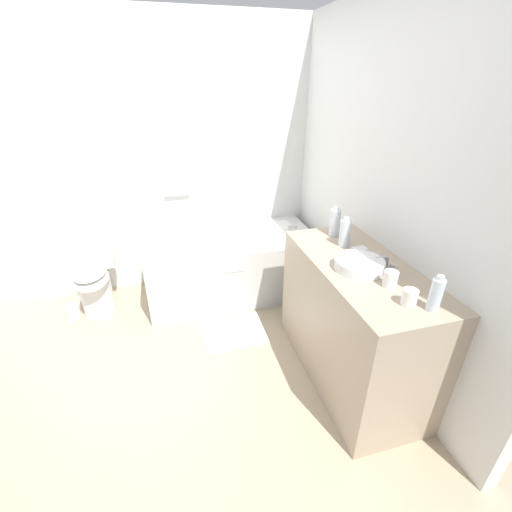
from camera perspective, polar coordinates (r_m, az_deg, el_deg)
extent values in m
plane|color=tan|center=(2.79, -16.22, -16.54)|extent=(4.19, 4.19, 0.00)
cube|color=silver|center=(3.36, -19.23, 14.13)|extent=(3.59, 0.10, 2.40)
cube|color=silver|center=(2.59, 19.30, 10.51)|extent=(0.10, 2.77, 2.40)
cube|color=silver|center=(3.31, -4.08, -1.50)|extent=(1.56, 0.76, 0.59)
cube|color=white|center=(3.19, -4.23, 2.49)|extent=(1.28, 0.55, 0.09)
cylinder|color=silver|center=(3.32, 6.12, 4.90)|extent=(0.09, 0.03, 0.03)
cylinder|color=silver|center=(3.35, -7.24, 11.94)|extent=(0.19, 0.03, 0.58)
cylinder|color=silver|center=(3.34, -13.03, 10.01)|extent=(0.24, 0.03, 0.03)
cube|color=white|center=(2.86, -4.06, -0.84)|extent=(0.22, 0.03, 0.20)
cylinder|color=white|center=(3.36, -25.00, -5.88)|extent=(0.27, 0.27, 0.38)
ellipsoid|color=white|center=(3.23, -25.74, -3.54)|extent=(0.29, 0.40, 0.12)
ellipsoid|color=white|center=(3.19, -26.01, -2.40)|extent=(0.27, 0.38, 0.02)
cube|color=white|center=(3.36, -25.85, 0.90)|extent=(0.35, 0.16, 0.34)
cylinder|color=#9E9EA3|center=(3.29, -26.45, 3.61)|extent=(0.03, 0.03, 0.01)
cube|color=tan|center=(2.41, 15.82, -10.62)|extent=(0.55, 1.21, 0.88)
cylinder|color=white|center=(2.11, 16.84, -1.33)|extent=(0.29, 0.29, 0.06)
cylinder|color=#9E9EA4|center=(2.21, 20.95, -0.78)|extent=(0.02, 0.02, 0.05)
cylinder|color=#9E9EA4|center=(2.18, 20.18, -0.31)|extent=(0.08, 0.02, 0.02)
cylinder|color=#9E9EA4|center=(2.18, 21.78, -1.68)|extent=(0.03, 0.03, 0.04)
cylinder|color=#9E9EA4|center=(2.26, 20.07, -0.27)|extent=(0.03, 0.03, 0.04)
cylinder|color=silver|center=(2.36, 14.61, 3.67)|extent=(0.07, 0.07, 0.18)
cylinder|color=white|center=(2.32, 14.90, 5.97)|extent=(0.04, 0.04, 0.02)
cylinder|color=silver|center=(2.51, 13.04, 5.44)|extent=(0.07, 0.07, 0.19)
cylinder|color=white|center=(2.47, 13.30, 7.76)|extent=(0.04, 0.04, 0.02)
cylinder|color=silver|center=(1.86, 27.78, -5.80)|extent=(0.06, 0.06, 0.17)
cylinder|color=white|center=(1.81, 28.44, -3.23)|extent=(0.03, 0.03, 0.02)
cylinder|color=white|center=(1.98, 21.51, -3.58)|extent=(0.08, 0.08, 0.09)
cylinder|color=white|center=(1.86, 24.23, -6.32)|extent=(0.07, 0.07, 0.09)
cube|color=white|center=(2.35, 16.91, 1.09)|extent=(0.09, 0.06, 0.02)
cube|color=white|center=(2.94, -3.80, -12.50)|extent=(0.51, 0.42, 0.01)
cylinder|color=white|center=(3.46, -28.23, -8.15)|extent=(0.11, 0.11, 0.13)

